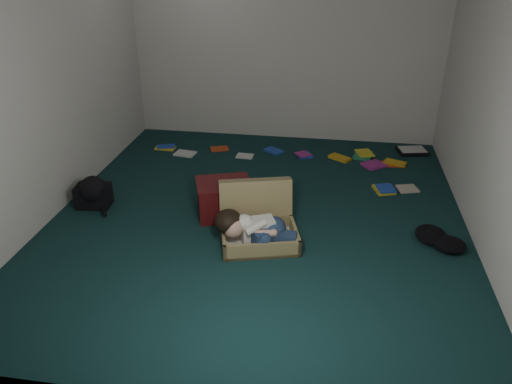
# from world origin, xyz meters

# --- Properties ---
(floor) EXTENTS (4.50, 4.50, 0.00)m
(floor) POSITION_xyz_m (0.00, 0.00, 0.00)
(floor) COLOR #102E2D
(floor) RESTS_ON ground
(wall_back) EXTENTS (4.50, 0.00, 4.50)m
(wall_back) POSITION_xyz_m (0.00, 2.25, 1.30)
(wall_back) COLOR silver
(wall_back) RESTS_ON ground
(wall_front) EXTENTS (4.50, 0.00, 4.50)m
(wall_front) POSITION_xyz_m (0.00, -2.25, 1.30)
(wall_front) COLOR silver
(wall_front) RESTS_ON ground
(wall_left) EXTENTS (0.00, 4.50, 4.50)m
(wall_left) POSITION_xyz_m (-2.00, 0.00, 1.30)
(wall_left) COLOR silver
(wall_left) RESTS_ON ground
(wall_right) EXTENTS (0.00, 4.50, 4.50)m
(wall_right) POSITION_xyz_m (2.00, 0.00, 1.30)
(wall_right) COLOR silver
(wall_right) RESTS_ON ground
(suitcase) EXTENTS (0.82, 0.81, 0.50)m
(suitcase) POSITION_xyz_m (0.05, -0.36, 0.15)
(suitcase) COLOR #8F7F4F
(suitcase) RESTS_ON floor
(person) EXTENTS (0.75, 0.38, 0.31)m
(person) POSITION_xyz_m (0.05, -0.54, 0.19)
(person) COLOR white
(person) RESTS_ON suitcase
(maroon_bin) EXTENTS (0.63, 0.56, 0.36)m
(maroon_bin) POSITION_xyz_m (-0.34, -0.01, 0.18)
(maroon_bin) COLOR #4D0F10
(maroon_bin) RESTS_ON floor
(backpack) EXTENTS (0.44, 0.37, 0.25)m
(backpack) POSITION_xyz_m (-1.70, -0.04, 0.12)
(backpack) COLOR black
(backpack) RESTS_ON floor
(clothing_pile) EXTENTS (0.45, 0.39, 0.13)m
(clothing_pile) POSITION_xyz_m (1.70, -0.26, 0.06)
(clothing_pile) COLOR black
(clothing_pile) RESTS_ON floor
(paper_tray) EXTENTS (0.40, 0.34, 0.05)m
(paper_tray) POSITION_xyz_m (1.70, 1.94, 0.02)
(paper_tray) COLOR black
(paper_tray) RESTS_ON floor
(book_scatter) EXTENTS (3.21, 1.19, 0.02)m
(book_scatter) POSITION_xyz_m (0.31, 1.44, 0.01)
(book_scatter) COLOR yellow
(book_scatter) RESTS_ON floor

